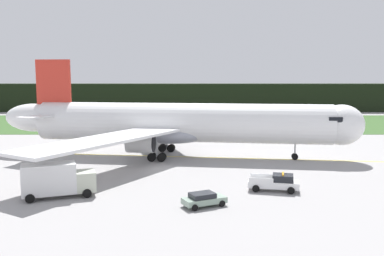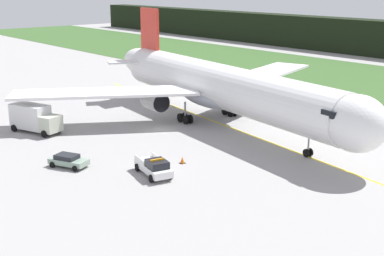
{
  "view_description": "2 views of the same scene",
  "coord_description": "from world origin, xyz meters",
  "views": [
    {
      "loc": [
        4.58,
        -54.2,
        12.33
      ],
      "look_at": [
        4.84,
        9.22,
        4.14
      ],
      "focal_mm": 39.7,
      "sensor_mm": 36.0,
      "label": 1
    },
    {
      "loc": [
        53.54,
        -39.16,
        18.42
      ],
      "look_at": [
        10.04,
        -2.94,
        2.78
      ],
      "focal_mm": 49.74,
      "sensor_mm": 36.0,
      "label": 2
    }
  ],
  "objects": [
    {
      "name": "distant_tree_line",
      "position": [
        0.0,
        84.21,
        4.49
      ],
      "size": [
        288.0,
        7.29,
        8.98
      ],
      "primitive_type": "cube",
      "color": "black",
      "rests_on": "ground"
    },
    {
      "name": "airliner",
      "position": [
        2.67,
        7.88,
        4.96
      ],
      "size": [
        53.61,
        50.5,
        14.4
      ],
      "color": "white",
      "rests_on": "ground"
    },
    {
      "name": "ground",
      "position": [
        0.0,
        0.0,
        0.0
      ],
      "size": [
        320.0,
        320.0,
        0.0
      ],
      "primitive_type": "plane",
      "color": "#989595"
    },
    {
      "name": "grass_verge",
      "position": [
        0.0,
        50.34,
        0.02
      ],
      "size": [
        320.0,
        39.28,
        0.04
      ],
      "primitive_type": "cube",
      "color": "#365929",
      "rests_on": "ground"
    },
    {
      "name": "catering_truck",
      "position": [
        -8.95,
        -12.98,
        1.84
      ],
      "size": [
        7.44,
        4.62,
        3.64
      ],
      "color": "beige",
      "rests_on": "ground"
    },
    {
      "name": "apron_cone",
      "position": [
        12.31,
        -6.15,
        0.35
      ],
      "size": [
        0.57,
        0.57,
        0.72
      ],
      "color": "black",
      "rests_on": "ground"
    },
    {
      "name": "staff_car",
      "position": [
        5.67,
        -15.86,
        0.7
      ],
      "size": [
        4.4,
        3.33,
        1.3
      ],
      "color": "gray",
      "rests_on": "ground"
    },
    {
      "name": "taxiway_centerline_main",
      "position": [
        3.22,
        7.81,
        0.0
      ],
      "size": [
        68.01,
        9.04,
        0.01
      ],
      "primitive_type": "cube",
      "rotation": [
        0.0,
        0.0,
        -0.13
      ],
      "color": "yellow",
      "rests_on": "ground"
    },
    {
      "name": "ops_pickup_truck",
      "position": [
        13.41,
        -10.58,
        0.9
      ],
      "size": [
        5.56,
        3.11,
        1.94
      ],
      "color": "white",
      "rests_on": "ground"
    }
  ]
}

